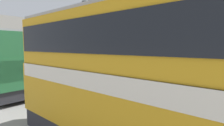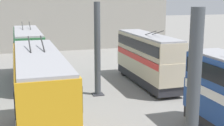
% 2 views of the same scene
% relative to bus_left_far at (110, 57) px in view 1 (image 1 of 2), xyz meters
% --- Properties ---
extents(support_column_far, '(0.93, 0.93, 7.81)m').
position_rel_bus_left_far_xyz_m(support_column_far, '(-1.87, 5.36, 1.07)').
color(support_column_far, '#42474C').
rests_on(support_column_far, ground_plane).
extents(bus_left_far, '(10.34, 2.54, 5.38)m').
position_rel_bus_left_far_xyz_m(bus_left_far, '(0.00, 0.00, 0.00)').
color(bus_left_far, black).
rests_on(bus_left_far, ground_plane).
extents(bus_right_near, '(10.47, 2.54, 5.95)m').
position_rel_bus_left_far_xyz_m(bus_right_near, '(-10.37, 10.71, 0.32)').
color(bus_right_near, black).
rests_on(bus_right_near, ground_plane).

